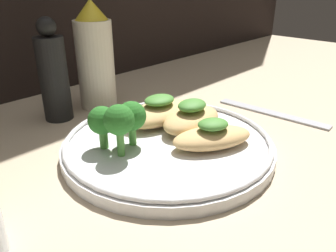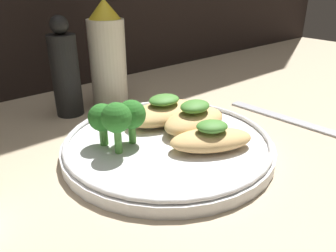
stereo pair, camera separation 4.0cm
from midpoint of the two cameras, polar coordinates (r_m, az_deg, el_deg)
The scene contains 9 objects.
ground_plane at distance 41.58cm, azimuth 2.75°, elevation -4.95°, with size 180.00×180.00×1.00cm, color tan.
plate at distance 40.86cm, azimuth 2.79°, elevation -3.13°, with size 26.02×26.02×2.00cm.
grilled_meat_front at distance 38.84cm, azimuth 10.47°, elevation -2.22°, with size 10.96×8.79×3.51cm.
grilled_meat_middle at distance 43.15cm, azimuth 6.93°, elevation 1.26°, with size 9.68×6.03×4.10cm.
grilled_meat_back at distance 45.29cm, azimuth 1.83°, elevation 2.45°, with size 11.90×7.35×3.87cm.
broccoli_bunch at distance 37.86cm, azimuth -5.85°, elevation 1.43°, with size 6.30×6.26×6.14cm.
sauce_bottle at distance 54.85cm, azimuth -8.39°, elevation 11.93°, with size 5.91×5.91×16.98cm.
pepper_grinder at distance 51.70cm, azimuth -15.35°, elevation 9.03°, with size 4.17×4.17×15.05cm.
fork at distance 53.88cm, azimuth 21.41°, elevation 1.44°, with size 2.87×17.97×0.60cm.
Camera 2 is at (-23.47, -27.49, 20.13)cm, focal length 35.00 mm.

